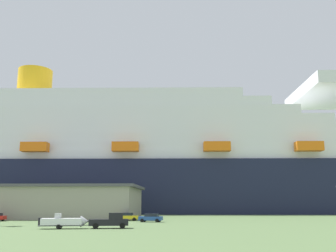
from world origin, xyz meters
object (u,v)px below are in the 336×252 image
object	(u,v)px
cruise_ship	(133,165)
small_boat_on_trailer	(66,222)
parked_car_blue_suv	(151,218)
pickup_truck	(110,221)
parked_car_yellow_taxi	(127,216)

from	to	relation	value
cruise_ship	small_boat_on_trailer	distance (m)	78.00
small_boat_on_trailer	parked_car_blue_suv	xyz separation A→B (m)	(11.08, 18.38, -0.13)
pickup_truck	small_boat_on_trailer	xyz separation A→B (m)	(-6.16, -0.90, -0.08)
parked_car_blue_suv	parked_car_yellow_taxi	bearing A→B (deg)	134.86
parked_car_yellow_taxi	parked_car_blue_suv	bearing A→B (deg)	-45.14
small_boat_on_trailer	parked_car_blue_suv	distance (m)	21.46
small_boat_on_trailer	parked_car_yellow_taxi	xyz separation A→B (m)	(6.03, 23.45, -0.13)
parked_car_blue_suv	small_boat_on_trailer	bearing A→B (deg)	-121.09
cruise_ship	parked_car_blue_suv	world-z (taller)	cruise_ship
pickup_truck	parked_car_yellow_taxi	distance (m)	22.55
pickup_truck	parked_car_yellow_taxi	xyz separation A→B (m)	(-0.13, 22.55, -0.21)
cruise_ship	parked_car_yellow_taxi	world-z (taller)	cruise_ship
cruise_ship	pickup_truck	distance (m)	77.23
parked_car_blue_suv	parked_car_yellow_taxi	world-z (taller)	same
cruise_ship	pickup_truck	world-z (taller)	cruise_ship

